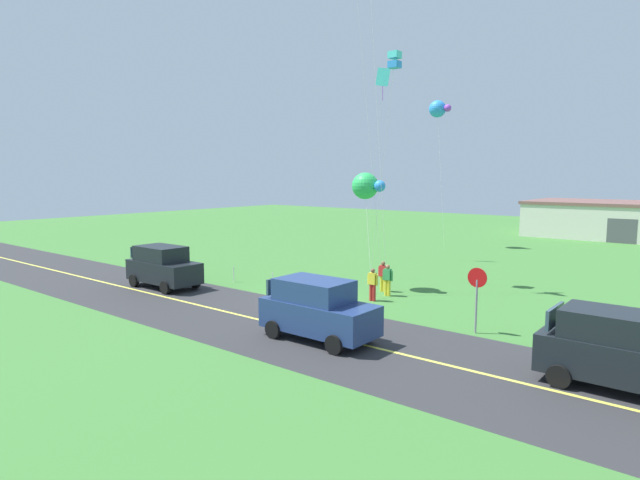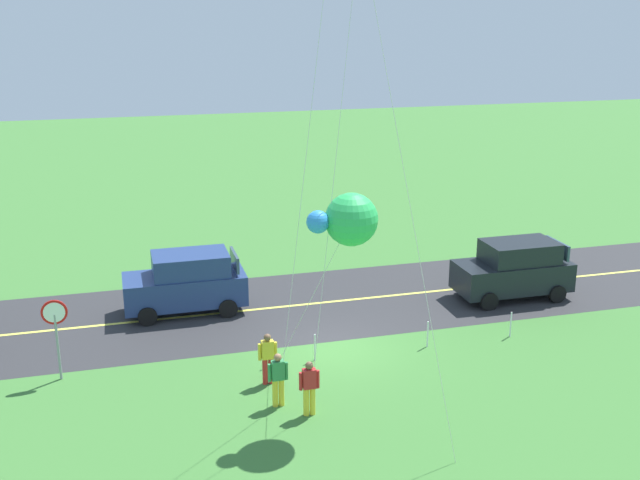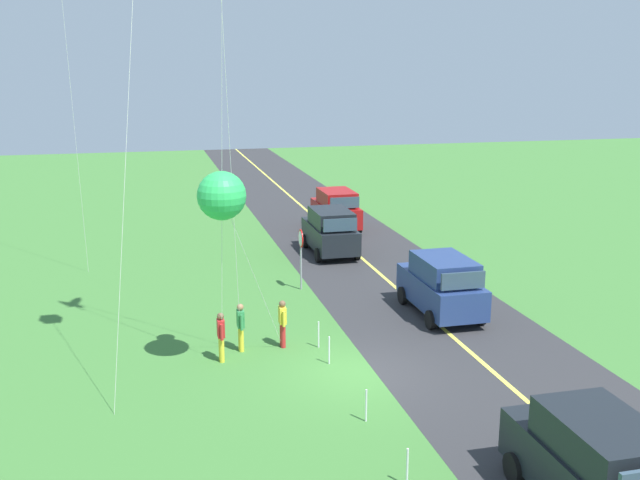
% 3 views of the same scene
% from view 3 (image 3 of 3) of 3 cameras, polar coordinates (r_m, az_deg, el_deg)
% --- Properties ---
extents(ground_plane, '(120.00, 120.00, 0.10)m').
position_cam_3_polar(ground_plane, '(22.42, 3.03, -10.48)').
color(ground_plane, '#3D7533').
extents(asphalt_road, '(120.00, 7.00, 0.00)m').
position_cam_3_polar(asphalt_road, '(23.79, 12.42, -9.20)').
color(asphalt_road, '#2D2D30').
rests_on(asphalt_road, ground).
extents(road_centre_stripe, '(120.00, 0.16, 0.00)m').
position_cam_3_polar(road_centre_stripe, '(23.79, 12.42, -9.19)').
color(road_centre_stripe, '#E5E04C').
rests_on(road_centre_stripe, asphalt_road).
extents(car_suv_foreground, '(4.40, 2.12, 2.24)m').
position_cam_3_polar(car_suv_foreground, '(27.29, 9.54, -3.49)').
color(car_suv_foreground, navy).
rests_on(car_suv_foreground, ground).
extents(car_parked_east_near, '(4.40, 2.12, 2.24)m').
position_cam_3_polar(car_parked_east_near, '(35.50, 0.82, 0.71)').
color(car_parked_east_near, black).
rests_on(car_parked_east_near, ground).
extents(car_parked_east_far, '(4.40, 2.12, 2.24)m').
position_cam_3_polar(car_parked_east_far, '(40.92, 1.27, 2.45)').
color(car_parked_east_far, maroon).
rests_on(car_parked_east_far, ground).
extents(car_parked_west_near, '(4.40, 2.12, 2.24)m').
position_cam_3_polar(car_parked_west_near, '(16.49, 20.81, -16.19)').
color(car_parked_west_near, black).
rests_on(car_parked_west_near, ground).
extents(stop_sign, '(0.76, 0.08, 2.56)m').
position_cam_3_polar(stop_sign, '(29.72, -1.52, -0.58)').
color(stop_sign, gray).
rests_on(stop_sign, ground).
extents(person_adult_near, '(0.58, 0.22, 1.60)m').
position_cam_3_polar(person_adult_near, '(24.01, -2.96, -6.45)').
color(person_adult_near, red).
rests_on(person_adult_near, ground).
extents(person_adult_companion, '(0.58, 0.22, 1.60)m').
position_cam_3_polar(person_adult_companion, '(23.80, -6.25, -6.70)').
color(person_adult_companion, yellow).
rests_on(person_adult_companion, ground).
extents(person_child_watcher, '(0.58, 0.22, 1.60)m').
position_cam_3_polar(person_child_watcher, '(23.07, -7.78, -7.42)').
color(person_child_watcher, yellow).
rests_on(person_child_watcher, ground).
extents(kite_red_low, '(2.59, 2.77, 6.20)m').
position_cam_3_polar(kite_red_low, '(20.77, -7.76, 3.50)').
color(kite_red_low, silver).
rests_on(kite_red_low, ground).
extents(fence_post_0, '(0.05, 0.05, 0.90)m').
position_cam_3_polar(fence_post_0, '(16.90, 6.87, -17.29)').
color(fence_post_0, silver).
rests_on(fence_post_0, ground).
extents(fence_post_1, '(0.05, 0.05, 0.90)m').
position_cam_3_polar(fence_post_1, '(19.43, 3.64, -12.86)').
color(fence_post_1, silver).
rests_on(fence_post_1, ground).
extents(fence_post_2, '(0.05, 0.05, 0.90)m').
position_cam_3_polar(fence_post_2, '(22.81, 0.72, -8.66)').
color(fence_post_2, silver).
rests_on(fence_post_2, ground).
extents(fence_post_3, '(0.05, 0.05, 0.90)m').
position_cam_3_polar(fence_post_3, '(24.06, -0.12, -7.44)').
color(fence_post_3, silver).
rests_on(fence_post_3, ground).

